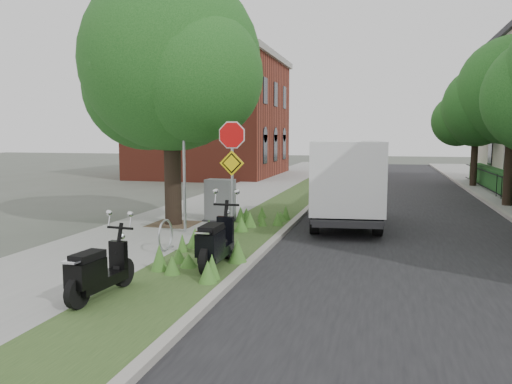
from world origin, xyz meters
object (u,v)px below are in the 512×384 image
box_truck (345,179)px  utility_cabinet (220,201)px  scooter_far (214,247)px  sign_assembly (232,157)px  scooter_near (94,276)px

box_truck → utility_cabinet: bearing=-171.0°
scooter_far → sign_assembly: bearing=98.5°
box_truck → utility_cabinet: box_truck is taller
sign_assembly → scooter_far: bearing=-81.5°
scooter_near → sign_assembly: bearing=79.1°
scooter_near → utility_cabinet: size_ratio=1.33×
scooter_far → box_truck: bearing=70.8°
sign_assembly → box_truck: sign_assembly is taller
sign_assembly → scooter_far: 2.99m
scooter_far → utility_cabinet: size_ratio=1.49×
sign_assembly → box_truck: bearing=56.5°
scooter_far → utility_cabinet: bearing=107.5°
scooter_far → box_truck: (2.16, 6.20, 0.91)m
scooter_far → box_truck: box_truck is taller
scooter_near → box_truck: (3.43, 8.58, 0.96)m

